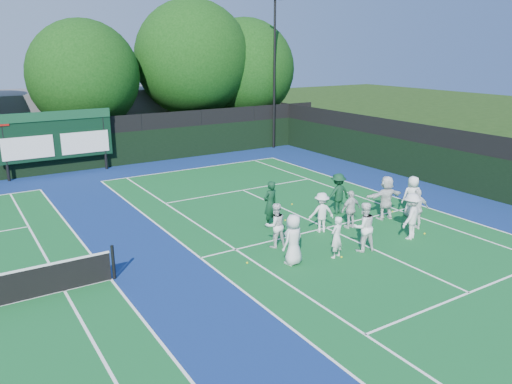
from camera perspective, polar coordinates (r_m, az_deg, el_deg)
ground at (r=19.16m, az=9.93°, el=-4.96°), size 120.00×120.00×0.00m
court_apron at (r=16.85m, az=-7.97°, el=-7.87°), size 34.00×32.00×0.01m
near_court at (r=19.85m, az=8.01°, el=-4.08°), size 11.05×23.85×0.01m
back_fence at (r=30.27m, az=-20.02°, el=4.77°), size 34.00×0.08×3.00m
divider_fence_right at (r=26.04m, az=23.49°, el=2.68°), size 0.08×32.00×3.00m
scoreboard at (r=29.53m, az=-21.91°, el=5.97°), size 6.00×0.21×3.55m
clubhouse at (r=38.79m, az=-16.99°, el=8.31°), size 18.00×6.00×4.00m
light_pole_right at (r=34.90m, az=2.13°, el=15.28°), size 1.20×0.30×10.12m
tree_c at (r=33.73m, az=-18.84°, el=12.19°), size 6.87×6.87×8.60m
tree_d at (r=36.21m, az=-7.09°, el=14.58°), size 7.98×7.98×10.11m
tree_e at (r=38.24m, az=-1.18°, el=13.57°), size 7.39×7.39×9.00m
tennis_ball_0 at (r=17.20m, az=9.74°, el=-7.34°), size 0.07×0.07×0.07m
tennis_ball_1 at (r=22.57m, az=4.13°, el=-1.40°), size 0.07×0.07×0.07m
tennis_ball_2 at (r=20.05m, az=18.71°, el=-4.53°), size 0.07×0.07×0.07m
tennis_ball_3 at (r=16.53m, az=-1.02°, el=-8.09°), size 0.07×0.07×0.07m
tennis_ball_4 at (r=20.47m, az=3.36°, el=-3.24°), size 0.07×0.07×0.07m
tennis_ball_5 at (r=22.30m, az=15.33°, el=-2.17°), size 0.07×0.07×0.07m
player_front_0 at (r=16.26m, az=4.28°, el=-5.44°), size 0.95×0.75×1.70m
player_front_1 at (r=16.95m, az=9.19°, el=-5.13°), size 0.60×0.48×1.46m
player_front_2 at (r=17.63m, az=12.21°, el=-3.92°), size 0.99×0.85×1.76m
player_front_3 at (r=19.19m, az=17.30°, el=-2.66°), size 1.28×0.99×1.75m
player_front_4 at (r=20.30m, az=17.94°, el=-1.87°), size 1.03×0.64×1.63m
player_back_0 at (r=17.60m, az=2.23°, el=-3.82°), size 0.86×0.71×1.62m
player_back_1 at (r=19.19m, az=7.49°, el=-2.33°), size 1.14×0.86×1.57m
player_back_2 at (r=19.79m, az=10.79°, el=-1.97°), size 0.90×0.40×1.53m
player_back_3 at (r=21.12m, az=14.64°, el=-0.63°), size 1.76×0.82×1.83m
player_back_4 at (r=21.82m, az=17.43°, el=-0.47°), size 0.99×0.85×1.72m
coach_left at (r=19.55m, az=1.65°, el=-1.39°), size 0.74×0.55×1.86m
coach_right at (r=21.37m, az=9.34°, el=-0.20°), size 1.18×0.72×1.77m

